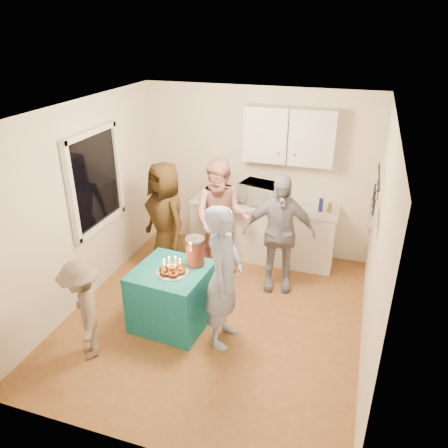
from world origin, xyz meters
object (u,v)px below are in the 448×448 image
(child_near_left, at_px, (83,311))
(punch_jar, at_px, (195,252))
(man_birthday, at_px, (224,277))
(party_table, at_px, (172,296))
(counter, at_px, (263,232))
(woman_back_center, at_px, (221,218))
(microwave, at_px, (260,193))
(woman_back_left, at_px, (166,220))
(woman_back_right, at_px, (279,234))

(child_near_left, bearing_deg, punch_jar, 98.13)
(man_birthday, bearing_deg, child_near_left, 116.77)
(party_table, bearing_deg, child_near_left, -128.89)
(counter, distance_m, woman_back_center, 0.89)
(microwave, height_order, child_near_left, microwave)
(woman_back_left, bearing_deg, woman_back_center, 54.42)
(woman_back_center, xyz_separation_m, child_near_left, (-0.85, -2.20, -0.27))
(party_table, height_order, man_birthday, man_birthday)
(microwave, bearing_deg, counter, 13.00)
(microwave, distance_m, party_table, 2.18)
(woman_back_right, bearing_deg, woman_back_left, 171.74)
(man_birthday, bearing_deg, microwave, 1.99)
(woman_back_right, bearing_deg, party_table, -143.19)
(woman_back_right, bearing_deg, counter, 105.10)
(woman_back_left, relative_size, woman_back_right, 1.02)
(man_birthday, xyz_separation_m, woman_back_left, (-1.26, 1.22, -0.01))
(man_birthday, relative_size, woman_back_center, 0.99)
(counter, bearing_deg, punch_jar, -103.60)
(child_near_left, bearing_deg, party_table, 100.47)
(microwave, relative_size, woman_back_center, 0.34)
(woman_back_right, bearing_deg, punch_jar, -141.34)
(man_birthday, distance_m, woman_back_right, 1.36)
(punch_jar, bearing_deg, child_near_left, -131.23)
(counter, distance_m, woman_back_left, 1.57)
(punch_jar, distance_m, woman_back_right, 1.28)
(punch_jar, xyz_separation_m, man_birthday, (0.46, -0.33, -0.07))
(party_table, xyz_separation_m, punch_jar, (0.24, 0.21, 0.55))
(party_table, height_order, punch_jar, punch_jar)
(woman_back_left, bearing_deg, child_near_left, -58.62)
(man_birthday, distance_m, woman_back_center, 1.57)
(party_table, xyz_separation_m, woman_back_left, (-0.56, 1.10, 0.47))
(party_table, distance_m, woman_back_left, 1.32)
(counter, relative_size, woman_back_center, 1.26)
(woman_back_right, distance_m, child_near_left, 2.67)
(microwave, distance_m, child_near_left, 3.12)
(counter, height_order, man_birthday, man_birthday)
(party_table, height_order, child_near_left, child_near_left)
(woman_back_center, bearing_deg, party_table, -103.59)
(party_table, bearing_deg, woman_back_center, 82.42)
(microwave, relative_size, man_birthday, 0.34)
(microwave, height_order, man_birthday, man_birthday)
(woman_back_right, bearing_deg, woman_back_center, 157.25)
(party_table, bearing_deg, punch_jar, 40.77)
(counter, bearing_deg, child_near_left, -115.51)
(counter, bearing_deg, man_birthday, -88.96)
(microwave, relative_size, woman_back_left, 0.35)
(counter, relative_size, punch_jar, 6.47)
(child_near_left, bearing_deg, man_birthday, 76.78)
(microwave, height_order, woman_back_left, woman_back_left)
(man_birthday, bearing_deg, punch_jar, 54.29)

